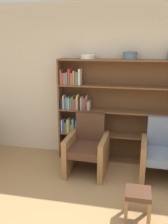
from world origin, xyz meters
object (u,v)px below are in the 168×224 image
(armchair_leather, at_px, (87,148))
(footstool, at_px, (138,197))
(bookshelf, at_px, (114,113))
(bowl_stoneware, at_px, (87,56))
(bowl_brass, at_px, (130,55))
(armchair_cushioned, at_px, (162,154))

(armchair_leather, xyz_separation_m, footstool, (0.82, -1.02, -0.12))
(bookshelf, xyz_separation_m, bowl_stoneware, (-0.48, -0.02, 0.97))
(bowl_stoneware, height_order, bowl_brass, bowl_brass)
(bowl_stoneware, distance_m, armchair_leather, 1.53)
(bookshelf, height_order, armchair_leather, bookshelf)
(bowl_stoneware, bearing_deg, bookshelf, 2.70)
(bookshelf, height_order, bowl_brass, bowl_brass)
(armchair_leather, distance_m, armchair_cushioned, 1.17)
(bowl_brass, bearing_deg, footstool, -81.90)
(armchair_cushioned, xyz_separation_m, footstool, (-0.35, -1.02, -0.12))
(bookshelf, bearing_deg, bowl_stoneware, -177.30)
(bookshelf, relative_size, bowl_brass, 9.75)
(footstool, bearing_deg, bowl_stoneware, 120.84)
(bowl_stoneware, distance_m, armchair_cushioned, 2.00)
(bowl_stoneware, distance_m, bowl_brass, 0.71)
(bookshelf, bearing_deg, armchair_cushioned, -34.60)
(bowl_brass, relative_size, armchair_cushioned, 0.26)
(bowl_stoneware, height_order, footstool, bowl_stoneware)
(bookshelf, xyz_separation_m, armchair_cushioned, (0.80, -0.55, -0.46))
(bowl_stoneware, distance_m, footstool, 2.39)
(bookshelf, xyz_separation_m, footstool, (0.45, -1.58, -0.58))
(bowl_brass, distance_m, footstool, 2.23)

